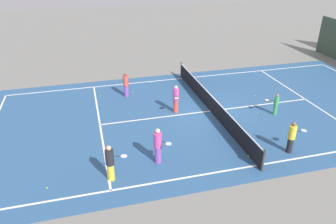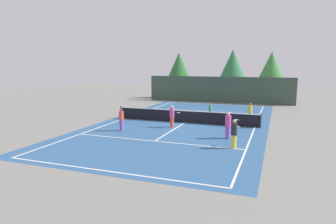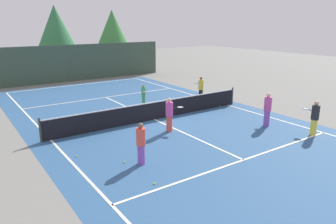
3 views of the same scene
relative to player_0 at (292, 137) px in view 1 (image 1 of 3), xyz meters
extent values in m
plane|color=slate|center=(-4.93, -1.97, -0.82)|extent=(80.00, 80.00, 0.00)
cube|color=#2D5684|center=(-4.93, -1.97, -0.82)|extent=(13.00, 25.00, 0.00)
cube|color=white|center=(-10.43, -1.97, -0.82)|extent=(0.10, 24.00, 0.01)
cube|color=white|center=(0.57, -1.97, -0.82)|extent=(0.10, 24.00, 0.01)
cube|color=white|center=(-4.93, -8.37, -0.82)|extent=(11.00, 0.10, 0.01)
cube|color=white|center=(-4.93, 4.43, -0.82)|extent=(11.00, 0.10, 0.01)
cube|color=white|center=(-4.93, -1.97, -0.82)|extent=(0.10, 12.80, 0.01)
cylinder|color=#333833|center=(-10.83, -1.97, -0.27)|extent=(0.10, 0.10, 1.10)
cylinder|color=#333833|center=(0.97, -1.97, -0.27)|extent=(0.10, 0.10, 1.10)
cube|color=black|center=(-4.93, -1.97, -0.35)|extent=(11.80, 0.03, 0.95)
cube|color=white|center=(-4.93, -1.97, 0.15)|extent=(11.80, 0.04, 0.05)
cylinder|color=#3F4447|center=(-13.43, 12.03, 0.78)|extent=(0.12, 0.12, 3.20)
cylinder|color=#232328|center=(0.00, -0.01, -0.45)|extent=(0.27, 0.27, 0.74)
cylinder|color=yellow|center=(0.00, -0.01, 0.24)|extent=(0.34, 0.34, 0.65)
sphere|color=brown|center=(0.00, -0.01, 0.67)|extent=(0.20, 0.20, 0.20)
cylinder|color=black|center=(0.02, 0.30, 0.28)|extent=(0.05, 0.20, 0.03)
torus|color=blue|center=(0.05, 0.55, 0.28)|extent=(0.36, 0.36, 0.03)
cylinder|color=silver|center=(0.05, 0.55, 0.28)|extent=(0.30, 0.30, 0.00)
cylinder|color=#E54C3F|center=(-5.34, -3.98, -0.44)|extent=(0.28, 0.28, 0.77)
cylinder|color=#D14799|center=(-5.34, -3.98, 0.29)|extent=(0.35, 0.35, 0.68)
sphere|color=beige|center=(-5.34, -3.98, 0.73)|extent=(0.21, 0.21, 0.21)
cylinder|color=black|center=(-5.02, -4.05, 0.32)|extent=(0.20, 0.07, 0.03)
torus|color=black|center=(-4.78, -4.10, 0.32)|extent=(0.39, 0.39, 0.03)
cylinder|color=silver|center=(-4.78, -4.10, 0.32)|extent=(0.33, 0.33, 0.00)
cylinder|color=#3FA559|center=(-3.60, 1.43, -0.53)|extent=(0.22, 0.22, 0.59)
cylinder|color=#3FA559|center=(-3.60, 1.43, 0.02)|extent=(0.27, 0.27, 0.51)
sphere|color=#A37556|center=(-3.60, 1.43, 0.36)|extent=(0.16, 0.16, 0.16)
cylinder|color=black|center=(-3.71, 1.17, 0.05)|extent=(0.10, 0.20, 0.03)
torus|color=black|center=(-3.81, 0.94, 0.05)|extent=(0.43, 0.43, 0.03)
cylinder|color=silver|center=(-3.81, 0.94, 0.05)|extent=(0.36, 0.36, 0.00)
cylinder|color=yellow|center=(-0.12, -8.26, -0.44)|extent=(0.28, 0.28, 0.77)
cylinder|color=#232328|center=(-0.12, -8.26, 0.28)|extent=(0.35, 0.35, 0.67)
sphere|color=tan|center=(-0.12, -8.26, 0.72)|extent=(0.21, 0.21, 0.21)
cylinder|color=black|center=(-0.06, -7.94, 0.31)|extent=(0.07, 0.20, 0.03)
torus|color=blue|center=(-0.01, -7.70, 0.31)|extent=(0.39, 0.39, 0.03)
cylinder|color=silver|center=(-0.01, -7.70, 0.31)|extent=(0.33, 0.33, 0.00)
cylinder|color=purple|center=(-8.31, -6.42, -0.45)|extent=(0.27, 0.27, 0.75)
cylinder|color=#E54C3F|center=(-8.31, -6.42, 0.25)|extent=(0.34, 0.34, 0.65)
sphere|color=brown|center=(-8.31, -6.42, 0.67)|extent=(0.20, 0.20, 0.20)
cylinder|color=purple|center=(-0.80, -6.12, -0.42)|extent=(0.29, 0.29, 0.80)
cylinder|color=#D14799|center=(-0.80, -6.12, 0.33)|extent=(0.37, 0.37, 0.70)
sphere|color=beige|center=(-0.80, -6.12, 0.78)|extent=(0.22, 0.22, 0.22)
cylinder|color=black|center=(-0.54, -5.91, 0.36)|extent=(0.18, 0.15, 0.03)
torus|color=blue|center=(-0.35, -5.75, 0.36)|extent=(0.46, 0.46, 0.03)
cylinder|color=silver|center=(-0.35, -5.75, 0.36)|extent=(0.39, 0.39, 0.00)
sphere|color=#CCE533|center=(-0.21, -10.81, -0.79)|extent=(0.07, 0.07, 0.07)
sphere|color=#CCE533|center=(-8.80, -5.98, -0.79)|extent=(0.07, 0.07, 0.07)
sphere|color=#CCE533|center=(-8.76, -8.04, -0.79)|extent=(0.07, 0.07, 0.07)
sphere|color=#CCE533|center=(-6.17, 1.59, -0.79)|extent=(0.07, 0.07, 0.07)
sphere|color=#CCE533|center=(-10.10, -4.42, -0.79)|extent=(0.07, 0.07, 0.07)
sphere|color=#CCE533|center=(-0.14, -2.01, -0.79)|extent=(0.07, 0.07, 0.07)
sphere|color=#CCE533|center=(-3.94, 0.54, -0.79)|extent=(0.07, 0.07, 0.07)
camera|label=1|loc=(10.80, -8.77, 7.75)|focal=34.64mm
camera|label=2|loc=(2.09, -25.02, 3.87)|focal=32.15mm
camera|label=3|loc=(-13.70, -15.97, 4.29)|focal=34.03mm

